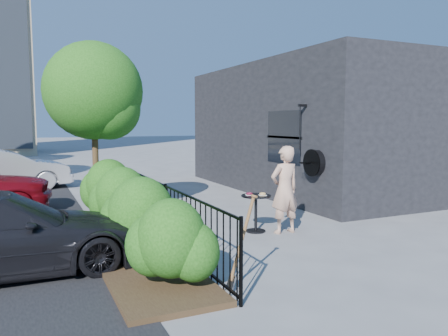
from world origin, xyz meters
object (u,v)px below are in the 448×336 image
cafe_table (256,206)px  woman (285,190)px  patio_tree (97,97)px  car_silver (4,170)px  shovel (240,247)px

cafe_table → woman: woman is taller
patio_tree → woman: patio_tree is taller
car_silver → cafe_table: bearing=-156.6°
cafe_table → shovel: (-1.65, -2.57, 0.05)m
woman → shovel: bearing=43.2°
woman → shovel: (-2.12, -2.26, -0.31)m
patio_tree → car_silver: bearing=111.7°
patio_tree → car_silver: patio_tree is taller
cafe_table → shovel: 3.06m
patio_tree → car_silver: 6.20m
patio_tree → woman: (3.11, -2.99, -1.89)m
patio_tree → woman: bearing=-43.9°
shovel → car_silver: 11.12m
woman → car_silver: (-5.26, 8.41, -0.21)m
patio_tree → car_silver: (-2.15, 5.42, -2.10)m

